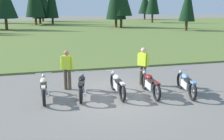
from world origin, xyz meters
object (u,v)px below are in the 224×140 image
object	(u,v)px
motorcycle_silver	(117,85)
motorcycle_maroon	(150,84)
motorcycle_sky_blue	(186,83)
rider_checking_bike	(67,68)
rider_near_row_end	(143,64)
motorcycle_black	(82,86)
motorcycle_cream	(44,88)

from	to	relation	value
motorcycle_silver	motorcycle_maroon	size ratio (longest dim) A/B	1.00
motorcycle_sky_blue	rider_checking_bike	bearing A→B (deg)	159.18
motorcycle_sky_blue	rider_near_row_end	world-z (taller)	rider_near_row_end
motorcycle_silver	rider_checking_bike	world-z (taller)	rider_checking_bike
motorcycle_black	rider_checking_bike	bearing A→B (deg)	113.57
rider_near_row_end	motorcycle_maroon	bearing A→B (deg)	-97.93
rider_checking_bike	rider_near_row_end	world-z (taller)	same
motorcycle_maroon	motorcycle_cream	bearing A→B (deg)	172.88
motorcycle_maroon	motorcycle_silver	bearing A→B (deg)	168.64
motorcycle_sky_blue	motorcycle_black	bearing A→B (deg)	170.68
motorcycle_cream	motorcycle_maroon	world-z (taller)	same
rider_checking_bike	motorcycle_sky_blue	bearing A→B (deg)	-20.82
motorcycle_sky_blue	rider_near_row_end	xyz separation A→B (m)	(-1.24, 1.56, 0.51)
motorcycle_cream	motorcycle_sky_blue	distance (m)	5.52
rider_near_row_end	motorcycle_sky_blue	bearing A→B (deg)	-51.61
motorcycle_sky_blue	motorcycle_cream	bearing A→B (deg)	172.03
motorcycle_black	rider_near_row_end	world-z (taller)	rider_near_row_end
motorcycle_maroon	rider_near_row_end	world-z (taller)	rider_near_row_end
rider_checking_bike	rider_near_row_end	distance (m)	3.28
motorcycle_silver	rider_checking_bike	bearing A→B (deg)	146.70
motorcycle_silver	motorcycle_sky_blue	world-z (taller)	same
motorcycle_black	motorcycle_silver	size ratio (longest dim) A/B	0.99
motorcycle_maroon	rider_checking_bike	xyz separation A→B (m)	(-3.09, 1.46, 0.51)
motorcycle_silver	rider_near_row_end	distance (m)	1.86
motorcycle_sky_blue	rider_checking_bike	distance (m)	4.86
motorcycle_cream	motorcycle_sky_blue	bearing A→B (deg)	-7.97
motorcycle_silver	motorcycle_maroon	bearing A→B (deg)	-11.36
motorcycle_cream	motorcycle_maroon	bearing A→B (deg)	-7.12
motorcycle_black	rider_checking_bike	distance (m)	1.26
motorcycle_cream	motorcycle_black	xyz separation A→B (m)	(1.41, -0.10, 0.00)
motorcycle_maroon	motorcycle_sky_blue	xyz separation A→B (m)	(1.42, -0.26, 0.00)
motorcycle_silver	motorcycle_cream	bearing A→B (deg)	174.83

